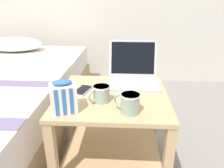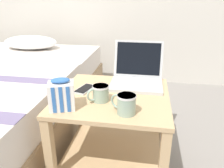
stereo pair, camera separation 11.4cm
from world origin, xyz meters
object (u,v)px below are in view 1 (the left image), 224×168
at_px(laptop, 133,75).
at_px(snack_bag, 63,97).
at_px(cell_phone, 83,90).
at_px(mug_front_left, 130,102).
at_px(mug_front_right, 101,93).

height_order(laptop, snack_bag, laptop).
relative_size(laptop, cell_phone, 1.90).
xyz_separation_m(laptop, cell_phone, (-0.29, -0.16, -0.04)).
distance_m(mug_front_left, snack_bag, 0.31).
bearing_deg(mug_front_left, laptop, 86.22).
bearing_deg(laptop, cell_phone, -151.39).
bearing_deg(cell_phone, mug_front_left, -41.60).
relative_size(mug_front_left, cell_phone, 0.76).
relative_size(mug_front_right, cell_phone, 0.65).
xyz_separation_m(laptop, mug_front_left, (-0.03, -0.39, 0.00)).
relative_size(mug_front_left, snack_bag, 0.79).
height_order(mug_front_left, cell_phone, mug_front_left).
bearing_deg(mug_front_right, cell_phone, 133.35).
bearing_deg(mug_front_left, cell_phone, 138.40).
bearing_deg(snack_bag, cell_phone, 79.58).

